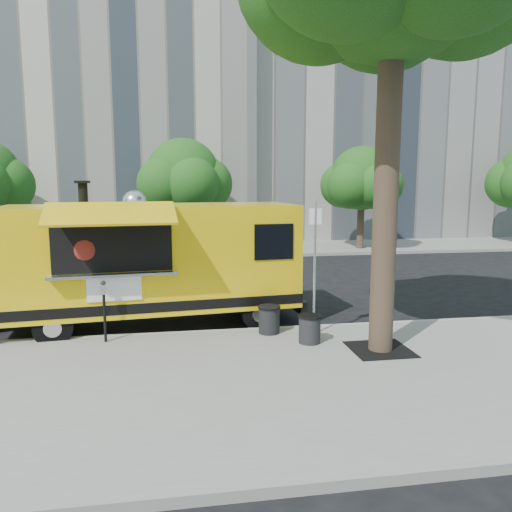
{
  "coord_description": "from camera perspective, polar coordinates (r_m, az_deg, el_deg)",
  "views": [
    {
      "loc": [
        -1.49,
        -12.05,
        3.54
      ],
      "look_at": [
        0.49,
        0.0,
        1.73
      ],
      "focal_mm": 35.0,
      "sensor_mm": 36.0,
      "label": 1
    }
  ],
  "objects": [
    {
      "name": "sidewalk",
      "position": [
        8.88,
        1.09,
        -14.5
      ],
      "size": [
        60.0,
        6.0,
        0.15
      ],
      "primitive_type": "cube",
      "color": "gray",
      "rests_on": "ground"
    },
    {
      "name": "far_tree_c",
      "position": [
        26.22,
        12.01,
        8.64
      ],
      "size": [
        3.24,
        3.24,
        5.21
      ],
      "color": "#33261C",
      "rests_on": "far_sidewalk"
    },
    {
      "name": "building_mid",
      "position": [
        38.1,
        12.14,
        18.02
      ],
      "size": [
        20.0,
        14.0,
        20.0
      ],
      "primitive_type": "cube",
      "color": "#9A9490",
      "rests_on": "ground"
    },
    {
      "name": "far_tree_b",
      "position": [
        24.75,
        -8.31,
        9.03
      ],
      "size": [
        3.6,
        3.6,
        5.5
      ],
      "color": "#33261C",
      "rests_on": "far_sidewalk"
    },
    {
      "name": "parking_meter",
      "position": [
        11.1,
        -16.97,
        -5.25
      ],
      "size": [
        0.11,
        0.11,
        1.33
      ],
      "color": "black",
      "rests_on": "sidewalk"
    },
    {
      "name": "curb",
      "position": [
        11.74,
        -1.65,
        -8.73
      ],
      "size": [
        60.0,
        0.14,
        0.16
      ],
      "primitive_type": "cube",
      "color": "#999993",
      "rests_on": "ground"
    },
    {
      "name": "far_sidewalk",
      "position": [
        25.82,
        -5.95,
        0.68
      ],
      "size": [
        60.0,
        5.0,
        0.15
      ],
      "primitive_type": "cube",
      "color": "gray",
      "rests_on": "ground"
    },
    {
      "name": "food_truck",
      "position": [
        12.37,
        -11.67,
        -0.43
      ],
      "size": [
        7.36,
        3.87,
        3.55
      ],
      "rotation": [
        0.0,
        0.0,
        0.1
      ],
      "color": "yellow",
      "rests_on": "ground"
    },
    {
      "name": "trash_bin_right",
      "position": [
        11.36,
        1.51,
        -7.18
      ],
      "size": [
        0.52,
        0.52,
        0.62
      ],
      "color": "black",
      "rests_on": "sidewalk"
    },
    {
      "name": "ground",
      "position": [
        12.64,
        -2.22,
        -7.82
      ],
      "size": [
        120.0,
        120.0,
        0.0
      ],
      "primitive_type": "plane",
      "color": "black",
      "rests_on": "ground"
    },
    {
      "name": "trash_bin_left",
      "position": [
        10.75,
        6.15,
        -8.18
      ],
      "size": [
        0.5,
        0.5,
        0.6
      ],
      "color": "black",
      "rests_on": "sidewalk"
    },
    {
      "name": "sign_post",
      "position": [
        11.06,
        6.73,
        -0.41
      ],
      "size": [
        0.28,
        0.06,
        3.0
      ],
      "color": "silver",
      "rests_on": "sidewalk"
    },
    {
      "name": "building_left",
      "position": [
        35.68,
        -21.12,
        21.61
      ],
      "size": [
        22.0,
        14.0,
        24.0
      ],
      "primitive_type": "cube",
      "color": "beige",
      "rests_on": "ground"
    },
    {
      "name": "tree_well",
      "position": [
        10.66,
        13.98,
        -10.32
      ],
      "size": [
        1.2,
        1.2,
        0.02
      ],
      "primitive_type": "cube",
      "color": "black",
      "rests_on": "sidewalk"
    }
  ]
}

